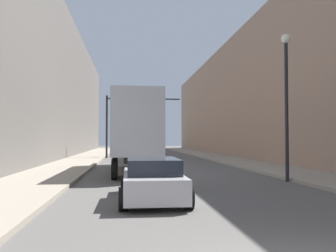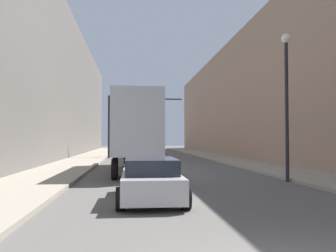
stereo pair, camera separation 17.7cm
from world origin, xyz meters
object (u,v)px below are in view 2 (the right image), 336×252
object	(u,v)px
sedan_car	(150,180)
street_lamp	(287,86)
semi_truck	(136,131)
traffic_signal_gantry	(127,114)

from	to	relation	value
sedan_car	street_lamp	bearing A→B (deg)	35.01
sedan_car	semi_truck	bearing A→B (deg)	91.74
street_lamp	sedan_car	bearing A→B (deg)	-144.99
semi_truck	sedan_car	xyz separation A→B (m)	(0.33, -10.73, -1.75)
traffic_signal_gantry	street_lamp	bearing A→B (deg)	-71.33
sedan_car	traffic_signal_gantry	distance (m)	26.64
traffic_signal_gantry	sedan_car	bearing A→B (deg)	-87.75
semi_truck	sedan_car	world-z (taller)	semi_truck
semi_truck	traffic_signal_gantry	distance (m)	15.77
semi_truck	street_lamp	xyz separation A→B (m)	(6.69, -6.27, 1.91)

